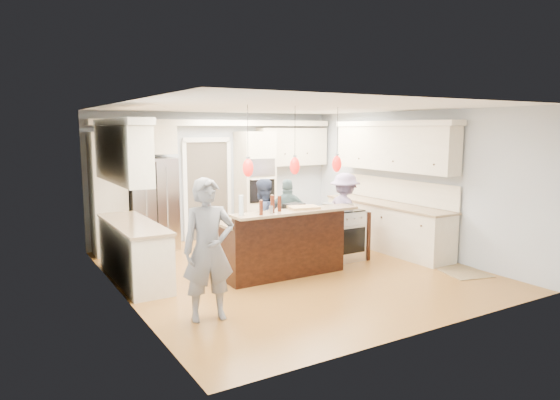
{
  "coord_description": "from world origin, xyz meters",
  "views": [
    {
      "loc": [
        -4.33,
        -6.91,
        2.36
      ],
      "look_at": [
        0.0,
        0.35,
        1.15
      ],
      "focal_mm": 32.0,
      "sensor_mm": 36.0,
      "label": 1
    }
  ],
  "objects_px": {
    "person_bar_end": "(208,250)",
    "person_far_left": "(262,220)",
    "refrigerator": "(152,204)",
    "kitchen_island": "(276,243)",
    "island_range": "(341,234)"
  },
  "relations": [
    {
      "from": "refrigerator",
      "to": "person_far_left",
      "type": "distance_m",
      "value": 2.33
    },
    {
      "from": "kitchen_island",
      "to": "person_far_left",
      "type": "relative_size",
      "value": 1.42
    },
    {
      "from": "person_bar_end",
      "to": "person_far_left",
      "type": "relative_size",
      "value": 1.2
    },
    {
      "from": "kitchen_island",
      "to": "refrigerator",
      "type": "bearing_deg",
      "value": 116.9
    },
    {
      "from": "person_far_left",
      "to": "kitchen_island",
      "type": "bearing_deg",
      "value": 69.89
    },
    {
      "from": "island_range",
      "to": "refrigerator",
      "type": "bearing_deg",
      "value": 137.41
    },
    {
      "from": "island_range",
      "to": "person_bar_end",
      "type": "xyz_separation_m",
      "value": [
        -3.19,
        -1.47,
        0.43
      ]
    },
    {
      "from": "refrigerator",
      "to": "kitchen_island",
      "type": "bearing_deg",
      "value": -63.1
    },
    {
      "from": "island_range",
      "to": "person_far_left",
      "type": "relative_size",
      "value": 0.62
    },
    {
      "from": "person_far_left",
      "to": "refrigerator",
      "type": "bearing_deg",
      "value": -58.14
    },
    {
      "from": "kitchen_island",
      "to": "person_bar_end",
      "type": "relative_size",
      "value": 1.18
    },
    {
      "from": "refrigerator",
      "to": "person_bar_end",
      "type": "distance_m",
      "value": 3.99
    },
    {
      "from": "refrigerator",
      "to": "person_bar_end",
      "type": "xyz_separation_m",
      "value": [
        -0.47,
        -3.96,
        -0.01
      ]
    },
    {
      "from": "kitchen_island",
      "to": "person_far_left",
      "type": "distance_m",
      "value": 0.84
    },
    {
      "from": "refrigerator",
      "to": "person_far_left",
      "type": "height_order",
      "value": "refrigerator"
    }
  ]
}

